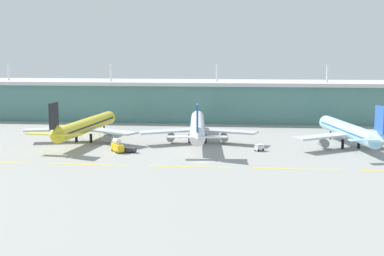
{
  "coord_description": "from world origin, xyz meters",
  "views": [
    {
      "loc": [
        13.92,
        -176.31,
        38.26
      ],
      "look_at": [
        -6.14,
        30.17,
        7.0
      ],
      "focal_mm": 49.86,
      "sensor_mm": 36.0,
      "label": 1
    }
  ],
  "objects_px": {
    "airliner_middle": "(198,127)",
    "baggage_cart": "(259,148)",
    "airliner_far": "(350,131)",
    "pushback_tug": "(130,150)",
    "fuel_truck": "(117,146)",
    "airliner_near": "(85,126)"
  },
  "relations": [
    {
      "from": "airliner_middle",
      "to": "pushback_tug",
      "type": "xyz_separation_m",
      "value": [
        -23.0,
        -23.34,
        -5.36
      ]
    },
    {
      "from": "baggage_cart",
      "to": "pushback_tug",
      "type": "bearing_deg",
      "value": -170.82
    },
    {
      "from": "fuel_truck",
      "to": "airliner_middle",
      "type": "bearing_deg",
      "value": 39.16
    },
    {
      "from": "airliner_middle",
      "to": "baggage_cart",
      "type": "relative_size",
      "value": 18.27
    },
    {
      "from": "baggage_cart",
      "to": "airliner_near",
      "type": "bearing_deg",
      "value": 169.45
    },
    {
      "from": "baggage_cart",
      "to": "pushback_tug",
      "type": "distance_m",
      "value": 48.22
    },
    {
      "from": "fuel_truck",
      "to": "airliner_near",
      "type": "bearing_deg",
      "value": 132.19
    },
    {
      "from": "fuel_truck",
      "to": "baggage_cart",
      "type": "xyz_separation_m",
      "value": [
        52.52,
        7.08,
        -1.0
      ]
    },
    {
      "from": "airliner_middle",
      "to": "pushback_tug",
      "type": "relative_size",
      "value": 14.36
    },
    {
      "from": "airliner_middle",
      "to": "airliner_near",
      "type": "bearing_deg",
      "value": -176.98
    },
    {
      "from": "airliner_far",
      "to": "airliner_middle",
      "type": "bearing_deg",
      "value": 174.24
    },
    {
      "from": "airliner_far",
      "to": "pushback_tug",
      "type": "xyz_separation_m",
      "value": [
        -82.34,
        -17.36,
        -5.34
      ]
    },
    {
      "from": "airliner_near",
      "to": "fuel_truck",
      "type": "bearing_deg",
      "value": -47.81
    },
    {
      "from": "airliner_near",
      "to": "fuel_truck",
      "type": "xyz_separation_m",
      "value": [
        18.39,
        -20.29,
        -4.19
      ]
    },
    {
      "from": "airliner_near",
      "to": "fuel_truck",
      "type": "height_order",
      "value": "airliner_near"
    },
    {
      "from": "fuel_truck",
      "to": "baggage_cart",
      "type": "relative_size",
      "value": 1.94
    },
    {
      "from": "airliner_near",
      "to": "airliner_middle",
      "type": "height_order",
      "value": "same"
    },
    {
      "from": "airliner_far",
      "to": "pushback_tug",
      "type": "relative_size",
      "value": 11.98
    },
    {
      "from": "airliner_middle",
      "to": "baggage_cart",
      "type": "height_order",
      "value": "airliner_middle"
    },
    {
      "from": "airliner_middle",
      "to": "baggage_cart",
      "type": "distance_m",
      "value": 29.62
    },
    {
      "from": "baggage_cart",
      "to": "pushback_tug",
      "type": "relative_size",
      "value": 0.79
    },
    {
      "from": "baggage_cart",
      "to": "fuel_truck",
      "type": "bearing_deg",
      "value": -172.33
    }
  ]
}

